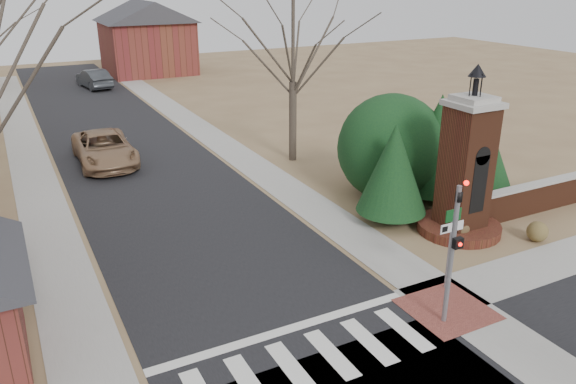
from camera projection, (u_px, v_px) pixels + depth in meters
ground at (328, 379)px, 13.94m from camera, size 120.00×120.00×0.00m
main_street at (128, 150)px, 32.12m from camera, size 8.00×70.00×0.01m
crosswalk_zone at (312, 361)px, 14.60m from camera, size 8.00×2.20×0.02m
stop_bar at (285, 330)px, 15.84m from camera, size 8.00×0.35×0.02m
sidewalk_right_main at (214, 138)px, 34.36m from camera, size 2.00×60.00×0.02m
sidewalk_left at (30, 163)px, 29.88m from camera, size 2.00×60.00×0.02m
curb_apron at (447, 309)px, 16.83m from camera, size 2.40×2.40×0.02m
traffic_signal_pole at (454, 241)px, 15.33m from camera, size 0.28×0.41×4.50m
sign_post at (451, 233)px, 17.28m from camera, size 0.90×0.07×2.75m
brick_gate_monument at (464, 179)px, 21.15m from camera, size 3.20×3.20×6.47m
brick_garden_wall at (540, 196)px, 23.64m from camera, size 7.50×0.50×1.30m
house_distant_right at (146, 36)px, 55.71m from camera, size 8.80×8.80×7.30m
evergreen_near at (393, 168)px, 21.99m from camera, size 2.80×2.80×4.10m
evergreen_mid at (438, 142)px, 24.29m from camera, size 3.40×3.40×4.70m
evergreen_far at (487, 157)px, 24.58m from camera, size 2.40×2.40×3.30m
evergreen_mass at (392, 143)px, 24.79m from camera, size 4.80×4.80×4.80m
bare_tree_3 at (293, 32)px, 27.96m from camera, size 7.00×7.00×9.70m
pickup_truck at (104, 148)px, 29.46m from camera, size 2.88×6.05×1.67m
distant_car at (94, 79)px, 49.11m from camera, size 2.49×5.21×1.65m
dry_shrub_left at (459, 228)px, 21.29m from camera, size 0.83×0.83×0.83m
dry_shrub_right at (537, 232)px, 21.01m from camera, size 0.78×0.78×0.78m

